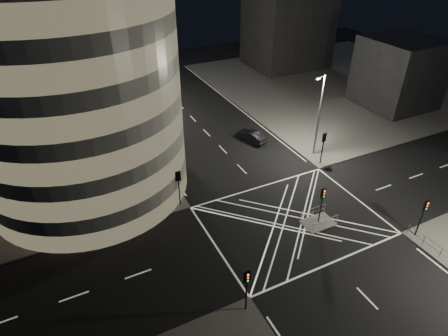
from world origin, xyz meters
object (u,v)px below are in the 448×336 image
central_island (318,223)px  traffic_signal_island (322,199)px  street_lamp_right_far (319,113)px  street_lamp_left_near (153,137)px  sedan (251,136)px  street_lamp_left_far (115,81)px  traffic_signal_fr (323,143)px  traffic_signal_nl (247,283)px  traffic_signal_nr (424,211)px  traffic_signal_fl (178,182)px

central_island → traffic_signal_island: size_ratio=0.75×
street_lamp_right_far → street_lamp_left_near: bearing=171.0°
street_lamp_right_far → sedan: bearing=128.6°
street_lamp_left_far → street_lamp_right_far: bearing=-48.1°
traffic_signal_fr → street_lamp_left_far: (-18.24, 23.20, 2.63)m
sedan → central_island: bearing=63.3°
traffic_signal_nl → street_lamp_left_near: bearing=91.9°
traffic_signal_nr → traffic_signal_island: (-6.80, 5.30, 0.00)m
central_island → traffic_signal_nl: size_ratio=0.75×
traffic_signal_nl → traffic_signal_fr: size_ratio=1.00×
street_lamp_left_far → central_island: bearing=-70.0°
traffic_signal_nr → traffic_signal_island: bearing=142.1°
street_lamp_left_near → street_lamp_right_far: bearing=-9.0°
traffic_signal_fr → traffic_signal_nr: same height
traffic_signal_fl → street_lamp_left_near: street_lamp_left_near is taller
sedan → street_lamp_left_far: bearing=-65.6°
street_lamp_left_near → street_lamp_left_far: bearing=90.0°
traffic_signal_nl → traffic_signal_fr: (17.60, 13.60, 0.00)m
traffic_signal_fr → sedan: 9.95m
traffic_signal_nl → street_lamp_right_far: (18.24, 15.80, 2.63)m
traffic_signal_island → street_lamp_left_near: size_ratio=0.40×
traffic_signal_fr → sedan: (-4.48, 8.60, -2.20)m
traffic_signal_island → street_lamp_left_near: street_lamp_left_near is taller
traffic_signal_fr → sedan: bearing=117.5°
street_lamp_left_near → traffic_signal_fr: bearing=-15.9°
traffic_signal_nr → street_lamp_left_far: (-18.24, 36.80, 2.63)m
traffic_signal_island → street_lamp_left_far: size_ratio=0.40×
traffic_signal_fr → street_lamp_right_far: (0.64, 2.20, 2.63)m
traffic_signal_fl → central_island: bearing=-37.5°
street_lamp_left_far → traffic_signal_fl: bearing=-88.4°
traffic_signal_nr → street_lamp_left_near: bearing=134.1°
traffic_signal_fr → traffic_signal_nr: (0.00, -13.60, 0.00)m
traffic_signal_island → street_lamp_left_far: bearing=110.0°
traffic_signal_nr → street_lamp_right_far: street_lamp_right_far is taller
central_island → traffic_signal_nl: (-10.80, -5.30, 2.84)m
traffic_signal_fl → traffic_signal_nr: 22.24m
traffic_signal_fl → street_lamp_left_far: size_ratio=0.40×
traffic_signal_island → street_lamp_left_near: bearing=130.3°
central_island → traffic_signal_fr: bearing=50.7°
street_lamp_right_far → central_island: bearing=-125.3°
traffic_signal_fr → street_lamp_right_far: bearing=73.9°
traffic_signal_island → street_lamp_right_far: (7.44, 10.50, 2.63)m
traffic_signal_nr → sedan: size_ratio=0.93×
traffic_signal_nl → traffic_signal_fr: same height
traffic_signal_nl → street_lamp_right_far: street_lamp_right_far is taller
street_lamp_right_far → sedan: street_lamp_right_far is taller
street_lamp_left_near → traffic_signal_nr: bearing=-45.9°
street_lamp_left_far → traffic_signal_island: bearing=-70.0°
traffic_signal_island → sedan: (2.32, 16.90, -2.20)m
traffic_signal_nr → street_lamp_left_near: (-18.24, 18.80, 2.63)m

